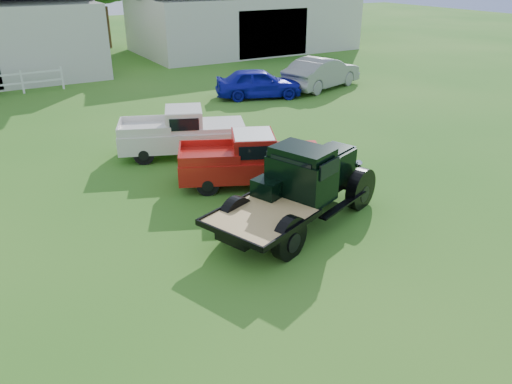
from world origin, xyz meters
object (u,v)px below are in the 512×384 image
misc_car_blue (259,83)px  vintage_flatbed (299,187)px  red_pickup (250,159)px  misc_car_grey (322,73)px  white_pickup (182,132)px

misc_car_blue → vintage_flatbed: bearing=174.7°
red_pickup → misc_car_grey: misc_car_grey is taller
red_pickup → misc_car_grey: bearing=68.0°
vintage_flatbed → white_pickup: size_ratio=1.15×
white_pickup → vintage_flatbed: bearing=-62.5°
vintage_flatbed → misc_car_grey: bearing=30.0°
red_pickup → misc_car_blue: size_ratio=1.04×
red_pickup → white_pickup: 3.52m
vintage_flatbed → white_pickup: bearing=75.0°
white_pickup → misc_car_blue: white_pickup is taller
vintage_flatbed → misc_car_blue: bearing=43.1°
white_pickup → red_pickup: bearing=-55.0°
red_pickup → misc_car_blue: bearing=82.5°
red_pickup → white_pickup: (-0.81, 3.42, 0.01)m
red_pickup → white_pickup: size_ratio=1.00×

